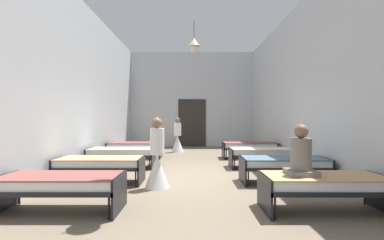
% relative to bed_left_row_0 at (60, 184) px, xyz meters
% --- Properties ---
extents(ground_plane, '(6.84, 14.57, 0.10)m').
position_rel_bed_left_row_0_xyz_m(ground_plane, '(2.07, 2.85, -0.49)').
color(ground_plane, '#7A6B56').
extents(room_shell, '(6.64, 14.17, 4.82)m').
position_rel_bed_left_row_0_xyz_m(room_shell, '(2.07, 4.24, 1.97)').
color(room_shell, silver).
rests_on(room_shell, ground).
extents(bed_left_row_0, '(1.90, 0.84, 0.57)m').
position_rel_bed_left_row_0_xyz_m(bed_left_row_0, '(0.00, 0.00, 0.00)').
color(bed_left_row_0, black).
rests_on(bed_left_row_0, ground).
extents(bed_right_row_0, '(1.90, 0.84, 0.57)m').
position_rel_bed_left_row_0_xyz_m(bed_right_row_0, '(4.14, 0.00, 0.00)').
color(bed_right_row_0, black).
rests_on(bed_right_row_0, ground).
extents(bed_left_row_1, '(1.90, 0.84, 0.57)m').
position_rel_bed_left_row_0_xyz_m(bed_left_row_1, '(0.00, 1.90, 0.00)').
color(bed_left_row_1, black).
rests_on(bed_left_row_1, ground).
extents(bed_right_row_1, '(1.90, 0.84, 0.57)m').
position_rel_bed_left_row_0_xyz_m(bed_right_row_1, '(4.14, 1.90, 0.00)').
color(bed_right_row_1, black).
rests_on(bed_right_row_1, ground).
extents(bed_left_row_2, '(1.90, 0.84, 0.57)m').
position_rel_bed_left_row_0_xyz_m(bed_left_row_2, '(0.00, 3.80, 0.00)').
color(bed_left_row_2, black).
rests_on(bed_left_row_2, ground).
extents(bed_right_row_2, '(1.90, 0.84, 0.57)m').
position_rel_bed_left_row_0_xyz_m(bed_right_row_2, '(4.14, 3.80, 0.00)').
color(bed_right_row_2, black).
rests_on(bed_right_row_2, ground).
extents(bed_left_row_3, '(1.90, 0.84, 0.57)m').
position_rel_bed_left_row_0_xyz_m(bed_left_row_3, '(0.00, 5.70, 0.00)').
color(bed_left_row_3, black).
rests_on(bed_left_row_3, ground).
extents(bed_right_row_3, '(1.90, 0.84, 0.57)m').
position_rel_bed_left_row_0_xyz_m(bed_right_row_3, '(4.14, 5.70, 0.00)').
color(bed_right_row_3, black).
rests_on(bed_right_row_3, ground).
extents(nurse_near_aisle, '(0.52, 0.52, 1.49)m').
position_rel_bed_left_row_0_xyz_m(nurse_near_aisle, '(1.45, 7.49, 0.09)').
color(nurse_near_aisle, white).
rests_on(nurse_near_aisle, ground).
extents(nurse_mid_aisle, '(0.52, 0.52, 1.49)m').
position_rel_bed_left_row_0_xyz_m(nurse_mid_aisle, '(1.34, 1.48, 0.09)').
color(nurse_mid_aisle, white).
rests_on(nurse_mid_aisle, ground).
extents(patient_seated_primary, '(0.44, 0.44, 0.80)m').
position_rel_bed_left_row_0_xyz_m(patient_seated_primary, '(3.79, 0.01, 0.43)').
color(patient_seated_primary, slate).
rests_on(patient_seated_primary, bed_right_row_0).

